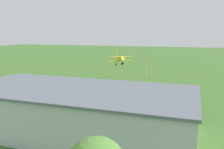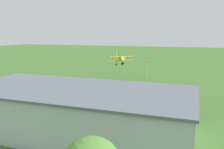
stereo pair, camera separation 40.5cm
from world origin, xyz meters
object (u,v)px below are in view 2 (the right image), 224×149
at_px(person_near_hangar_door, 119,96).
at_px(person_watching_takeoff, 166,103).
at_px(biplane, 119,59).
at_px(windsock, 145,63).
at_px(car_red, 14,91).
at_px(car_blue, 37,94).
at_px(person_walking_on_apron, 187,102).
at_px(car_black, 183,108).
at_px(person_at_fence_line, 187,113).
at_px(hangar, 75,110).

height_order(person_near_hangar_door, person_watching_takeoff, person_watching_takeoff).
distance_m(biplane, windsock, 12.25).
bearing_deg(car_red, car_blue, 176.57).
bearing_deg(person_near_hangar_door, person_walking_on_apron, 179.82).
relative_size(car_black, person_watching_takeoff, 2.42).
relative_size(person_watching_takeoff, person_at_fence_line, 1.02).
relative_size(hangar, person_at_fence_line, 21.05).
bearing_deg(person_watching_takeoff, hangar, 55.24).
distance_m(car_black, windsock, 35.85).
xyz_separation_m(person_near_hangar_door, person_walking_on_apron, (-14.82, 0.05, -0.05)).
bearing_deg(person_watching_takeoff, person_near_hangar_door, -11.45).
relative_size(person_near_hangar_door, windsock, 0.28).
height_order(biplane, person_watching_takeoff, biplane).
xyz_separation_m(person_at_fence_line, windsock, (14.82, -36.08, 4.42)).
distance_m(person_near_hangar_door, person_at_fence_line, 17.03).
bearing_deg(hangar, car_blue, -39.68).
xyz_separation_m(car_blue, windsock, (-19.30, -32.83, 4.41)).
height_order(car_black, person_watching_takeoff, person_watching_takeoff).
bearing_deg(car_blue, car_red, -3.43).
distance_m(person_walking_on_apron, person_at_fence_line, 7.68).
xyz_separation_m(hangar, biplane, (4.42, -37.06, 3.80)).
xyz_separation_m(hangar, person_at_fence_line, (-16.32, -11.52, -2.55)).
relative_size(car_blue, windsock, 0.76).
xyz_separation_m(person_walking_on_apron, person_at_fence_line, (-0.37, 7.67, 0.06)).
height_order(person_walking_on_apron, person_watching_takeoff, person_watching_takeoff).
height_order(hangar, car_red, hangar).
bearing_deg(biplane, car_red, 47.07).
xyz_separation_m(person_watching_takeoff, windsock, (10.35, -30.54, 4.40)).
relative_size(car_red, windsock, 0.76).
xyz_separation_m(car_black, person_walking_on_apron, (-0.61, -4.36, -0.03)).
bearing_deg(car_red, hangar, 148.47).
distance_m(biplane, person_at_fence_line, 33.50).
bearing_deg(hangar, person_at_fence_line, -144.77).
xyz_separation_m(hangar, person_near_hangar_door, (-1.13, -19.24, -2.56)).
relative_size(person_walking_on_apron, person_at_fence_line, 0.94).
bearing_deg(hangar, windsock, -91.80).
bearing_deg(windsock, person_at_fence_line, 112.33).
distance_m(person_near_hangar_door, person_walking_on_apron, 14.82).
bearing_deg(person_watching_takeoff, car_red, 2.94).
height_order(car_blue, person_near_hangar_door, person_near_hangar_door).
height_order(car_blue, car_red, car_blue).
relative_size(hangar, car_red, 7.86).
xyz_separation_m(biplane, person_watching_takeoff, (-16.27, 19.99, -6.33)).
distance_m(biplane, car_blue, 26.76).
bearing_deg(person_walking_on_apron, person_near_hangar_door, -0.18).
height_order(car_blue, windsock, windsock).
bearing_deg(hangar, car_black, -135.95).
distance_m(hangar, car_blue, 23.28).
bearing_deg(person_at_fence_line, car_red, -5.10).
distance_m(car_black, person_walking_on_apron, 4.40).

